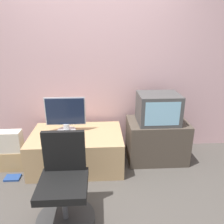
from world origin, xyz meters
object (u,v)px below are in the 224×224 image
at_px(mouse, 81,138).
at_px(cardboard_box_lower, 14,160).
at_px(keyboard, 63,138).
at_px(main_monitor, 66,115).
at_px(book, 13,178).
at_px(crt_tv, 158,108).
at_px(office_chair, 64,187).

height_order(mouse, cardboard_box_lower, mouse).
relative_size(keyboard, cardboard_box_lower, 0.88).
height_order(main_monitor, keyboard, main_monitor).
height_order(main_monitor, book, main_monitor).
height_order(main_monitor, crt_tv, crt_tv).
bearing_deg(main_monitor, book, -150.75).
relative_size(keyboard, mouse, 5.09).
bearing_deg(office_chair, main_monitor, 95.89).
bearing_deg(book, cardboard_box_lower, 101.59).
relative_size(keyboard, book, 1.65).
bearing_deg(mouse, cardboard_box_lower, 173.36).
bearing_deg(crt_tv, book, -169.42).
bearing_deg(crt_tv, mouse, -167.07).
bearing_deg(cardboard_box_lower, main_monitor, 11.44).
distance_m(crt_tv, office_chair, 1.52).
bearing_deg(main_monitor, mouse, -49.34).
xyz_separation_m(main_monitor, mouse, (0.21, -0.24, -0.21)).
relative_size(office_chair, book, 4.64).
bearing_deg(keyboard, office_chair, -81.21).
distance_m(crt_tv, book, 2.01).
distance_m(keyboard, mouse, 0.22).
bearing_deg(book, crt_tv, 10.58).
distance_m(office_chair, cardboard_box_lower, 1.17).
xyz_separation_m(mouse, office_chair, (-0.11, -0.74, -0.13)).
xyz_separation_m(cardboard_box_lower, book, (0.04, -0.22, -0.12)).
bearing_deg(keyboard, cardboard_box_lower, 172.76).
distance_m(mouse, office_chair, 0.75).
xyz_separation_m(main_monitor, office_chair, (0.10, -0.98, -0.34)).
bearing_deg(crt_tv, keyboard, -170.25).
relative_size(keyboard, office_chair, 0.36).
height_order(main_monitor, cardboard_box_lower, main_monitor).
distance_m(keyboard, book, 0.78).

